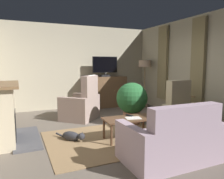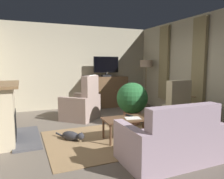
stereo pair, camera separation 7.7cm
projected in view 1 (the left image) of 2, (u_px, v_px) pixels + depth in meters
name	position (u px, v px, depth m)	size (l,w,h in m)	color
ground_plane	(115.00, 133.00, 4.79)	(5.61, 6.62, 0.04)	#665B51
wall_back	(78.00, 67.00, 7.40)	(5.61, 0.10, 2.80)	#B2A88E
wall_right_with_window	(204.00, 68.00, 5.64)	(0.10, 6.62, 2.80)	#BBB095
curtain_panel_near	(198.00, 63.00, 5.67)	(0.10, 0.44, 2.35)	#8E7F56
curtain_panel_far	(163.00, 63.00, 7.03)	(0.10, 0.44, 2.35)	#8E7F56
rug_central	(109.00, 139.00, 4.35)	(2.44, 1.98, 0.01)	#8E704C
fireplace	(3.00, 114.00, 4.15)	(0.93, 1.45, 1.15)	#4C4C51
tv_cabinet	(105.00, 93.00, 7.52)	(1.51, 0.51, 1.07)	#4A3523
television	(105.00, 66.00, 7.36)	(0.89, 0.20, 0.68)	black
coffee_table	(129.00, 120.00, 4.31)	(1.04, 0.57, 0.44)	brown
tv_remote	(129.00, 115.00, 4.46)	(0.17, 0.05, 0.02)	black
folded_newspaper	(133.00, 118.00, 4.29)	(0.30, 0.22, 0.01)	silver
sofa_floral	(172.00, 142.00, 3.34)	(1.48, 0.89, 0.95)	#AD93A3
armchair_facing_sofa	(188.00, 118.00, 4.69)	(0.94, 0.97, 1.15)	tan
armchair_near_window	(82.00, 106.00, 5.87)	(1.22, 1.22, 1.23)	#A3897F
side_chair_mid_row	(181.00, 102.00, 5.67)	(0.49, 0.50, 0.98)	olive
potted_plant_on_hearth_side	(132.00, 100.00, 5.39)	(0.78, 0.78, 1.06)	#99664C
cat	(73.00, 136.00, 4.26)	(0.48, 0.60, 0.20)	#2D2D33
floor_lamp	(145.00, 68.00, 7.50)	(0.43, 0.43, 1.64)	#4C4233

